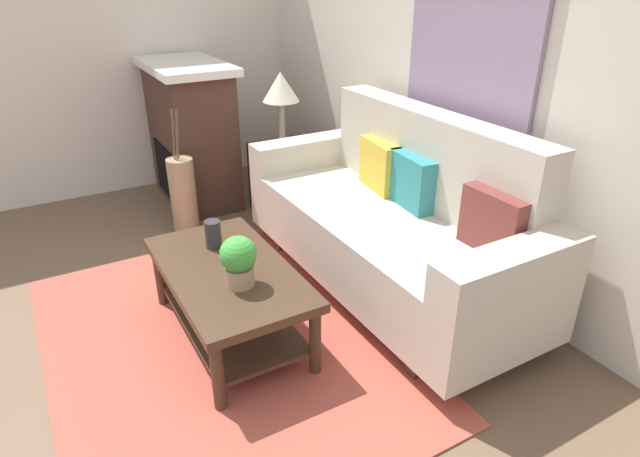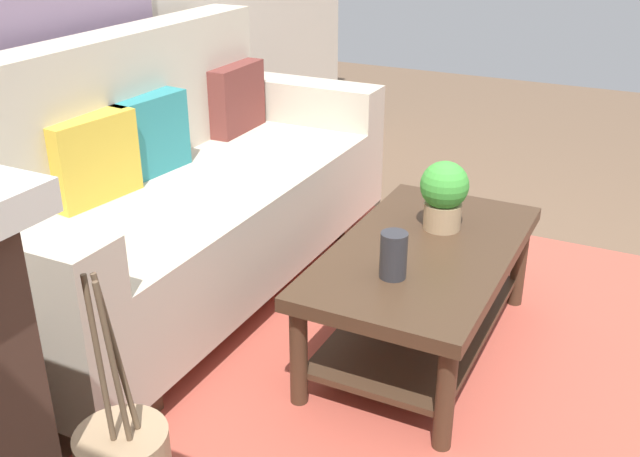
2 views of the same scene
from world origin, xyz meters
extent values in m
plane|color=brown|center=(0.00, 0.00, 0.00)|extent=(9.09, 9.09, 0.00)
cube|color=#B24C3D|center=(0.00, 0.50, 0.01)|extent=(2.33, 1.70, 0.01)
cube|color=beige|center=(-0.03, 1.60, 0.32)|extent=(1.72, 0.84, 0.40)
cube|color=beige|center=(-0.03, 1.92, 0.80)|extent=(1.72, 0.20, 0.56)
cube|color=beige|center=(-1.00, 1.60, 0.42)|extent=(0.20, 0.84, 0.60)
cube|color=beige|center=(0.93, 1.60, 0.42)|extent=(0.20, 0.84, 0.60)
cube|color=#422D1E|center=(-0.80, 1.60, 0.06)|extent=(0.08, 0.74, 0.12)
cube|color=#422D1E|center=(0.73, 1.60, 0.06)|extent=(0.08, 0.74, 0.12)
cube|color=gold|center=(-0.36, 1.79, 0.68)|extent=(0.37, 0.17, 0.32)
cube|color=teal|center=(-0.03, 1.79, 0.68)|extent=(0.37, 0.16, 0.32)
cube|color=brown|center=(0.62, 1.79, 0.68)|extent=(0.36, 0.13, 0.32)
cube|color=#422D1E|center=(-0.03, 0.60, 0.41)|extent=(1.10, 0.60, 0.05)
cube|color=#422D1E|center=(-0.03, 0.60, 0.12)|extent=(0.98, 0.50, 0.02)
cylinder|color=#422D1E|center=(-0.52, 0.35, 0.19)|extent=(0.06, 0.06, 0.38)
cylinder|color=#422D1E|center=(0.46, 0.35, 0.19)|extent=(0.06, 0.06, 0.38)
cylinder|color=#422D1E|center=(-0.52, 0.85, 0.19)|extent=(0.06, 0.06, 0.38)
cylinder|color=#422D1E|center=(0.46, 0.85, 0.19)|extent=(0.06, 0.06, 0.38)
cylinder|color=#2D2D33|center=(-0.28, 0.62, 0.51)|extent=(0.09, 0.09, 0.16)
cylinder|color=tan|center=(0.16, 0.60, 0.48)|extent=(0.14, 0.14, 0.10)
sphere|color=green|center=(0.16, 0.60, 0.60)|extent=(0.18, 0.18, 0.18)
cylinder|color=brown|center=(-1.40, 0.77, 0.76)|extent=(0.03, 0.05, 0.36)
cylinder|color=brown|center=(-1.43, 0.79, 0.76)|extent=(0.03, 0.04, 0.36)
cylinder|color=brown|center=(-1.43, 0.75, 0.76)|extent=(0.02, 0.03, 0.36)
camera|label=1|loc=(2.29, -0.17, 1.85)|focal=30.01mm
camera|label=2|loc=(-2.29, -0.12, 1.58)|focal=41.28mm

